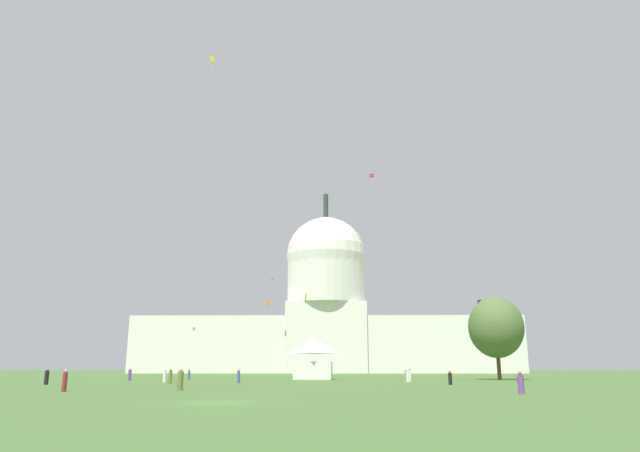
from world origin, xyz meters
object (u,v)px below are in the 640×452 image
(person_purple_edge_west, at_px, (130,375))
(person_white_deep_crowd, at_px, (410,376))
(event_tent, at_px, (313,358))
(person_tan_back_center, at_px, (450,377))
(capitol_building, at_px, (326,315))
(kite_pink_low, at_px, (194,329))
(person_purple_aisle_center, at_px, (521,384))
(kite_green_mid, at_px, (272,279))
(kite_orange_mid, at_px, (268,303))
(kite_magenta_high, at_px, (372,176))
(person_white_front_right, at_px, (408,376))
(person_olive_mid_right, at_px, (170,377))
(kite_black_low, at_px, (479,302))
(person_maroon_lawn_far_right, at_px, (65,381))
(kite_yellow_high, at_px, (212,60))
(person_denim_lawn_far_left, at_px, (189,375))
(person_olive_front_center, at_px, (180,380))
(person_white_near_tent, at_px, (165,376))
(kite_lime_low, at_px, (306,298))
(person_black_back_left, at_px, (450,378))
(person_black_mid_left, at_px, (47,377))
(person_denim_near_tree_west, at_px, (239,377))
(tree_east_near, at_px, (496,327))

(person_purple_edge_west, xyz_separation_m, person_white_deep_crowd, (39.31, -4.15, -0.02))
(event_tent, xyz_separation_m, person_tan_back_center, (17.77, -19.54, -2.65))
(capitol_building, height_order, kite_pink_low, capitol_building)
(person_purple_aisle_center, bearing_deg, capitol_building, -114.55)
(person_tan_back_center, bearing_deg, event_tent, -133.62)
(kite_green_mid, bearing_deg, kite_orange_mid, -178.21)
(person_purple_edge_west, xyz_separation_m, kite_magenta_high, (41.03, 75.78, 55.97))
(person_white_front_right, height_order, kite_pink_low, kite_pink_low)
(kite_pink_low, bearing_deg, kite_magenta_high, 22.58)
(person_purple_aisle_center, bearing_deg, person_olive_mid_right, -71.00)
(person_purple_edge_west, distance_m, kite_black_low, 75.50)
(person_purple_aisle_center, bearing_deg, person_maroon_lawn_far_right, -36.05)
(kite_yellow_high, bearing_deg, person_white_front_right, 176.90)
(person_denim_lawn_far_left, bearing_deg, person_purple_aisle_center, 115.04)
(kite_magenta_high, bearing_deg, person_purple_aisle_center, -57.94)
(kite_magenta_high, relative_size, kite_pink_low, 3.13)
(person_olive_front_center, height_order, person_purple_aisle_center, person_olive_front_center)
(kite_black_low, xyz_separation_m, kite_orange_mid, (-49.06, 25.15, 2.59))
(person_white_deep_crowd, bearing_deg, event_tent, 27.34)
(person_tan_back_center, bearing_deg, kite_orange_mid, -153.36)
(person_purple_edge_west, relative_size, person_olive_front_center, 1.01)
(kite_black_low, distance_m, kite_yellow_high, 76.83)
(person_olive_mid_right, bearing_deg, person_white_near_tent, -120.38)
(person_white_near_tent, height_order, kite_lime_low, kite_lime_low)
(kite_lime_low, distance_m, kite_yellow_high, 37.17)
(person_white_deep_crowd, xyz_separation_m, kite_yellow_high, (-27.65, -5.07, 44.45))
(person_maroon_lawn_far_right, xyz_separation_m, person_white_deep_crowd, (31.35, 33.62, 0.01))
(event_tent, bearing_deg, person_black_back_left, -58.60)
(person_black_mid_left, relative_size, kite_lime_low, 1.43)
(person_black_mid_left, xyz_separation_m, kite_magenta_high, (43.55, 95.05, 56.01))
(person_denim_near_tree_west, relative_size, kite_lime_low, 1.39)
(tree_east_near, distance_m, kite_orange_mid, 73.31)
(person_white_near_tent, distance_m, kite_orange_mid, 78.02)
(person_black_back_left, xyz_separation_m, kite_green_mid, (-31.65, 116.97, 28.72))
(event_tent, distance_m, kite_pink_low, 94.03)
(event_tent, relative_size, person_olive_mid_right, 3.88)
(person_maroon_lawn_far_right, relative_size, kite_yellow_high, 0.64)
(capitol_building, relative_size, kite_black_low, 159.92)
(person_purple_edge_west, height_order, kite_yellow_high, kite_yellow_high)
(person_olive_mid_right, xyz_separation_m, person_denim_lawn_far_left, (-2.73, 20.56, -0.04))
(person_white_deep_crowd, bearing_deg, person_tan_back_center, -155.14)
(person_white_front_right, height_order, kite_green_mid, kite_green_mid)
(person_purple_aisle_center, bearing_deg, person_white_deep_crowd, -115.63)
(person_purple_edge_west, distance_m, kite_lime_low, 28.54)
(tree_east_near, xyz_separation_m, kite_green_mid, (-44.79, 89.81, 21.39))
(person_denim_lawn_far_left, bearing_deg, person_white_deep_crowd, 149.39)
(kite_magenta_high, distance_m, kite_pink_low, 72.37)
(person_black_mid_left, bearing_deg, event_tent, -77.09)
(capitol_building, bearing_deg, kite_black_low, -66.23)
(person_purple_aisle_center, height_order, kite_green_mid, kite_green_mid)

